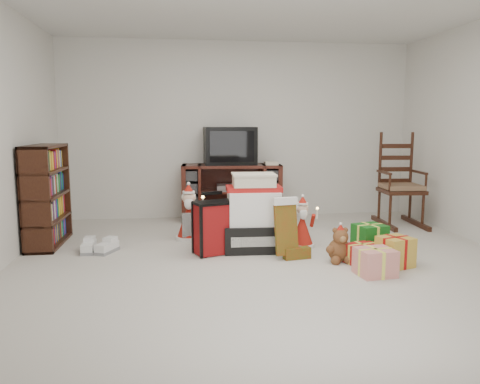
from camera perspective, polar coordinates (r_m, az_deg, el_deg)
name	(u,v)px	position (r m, az deg, el deg)	size (l,w,h in m)	color
room	(273,134)	(4.31, 4.01, 7.07)	(5.01, 5.01, 2.51)	beige
tv_stand	(232,192)	(6.56, -1.04, -0.03)	(1.40, 0.57, 0.78)	#4C1D15
bookshelf	(47,197)	(5.61, -22.48, -0.58)	(0.30, 0.91, 1.11)	#381D0F
rocking_chair	(399,192)	(6.60, 18.80, -0.02)	(0.57, 0.88, 1.28)	#381D0F
gift_pile	(254,217)	(4.99, 1.66, -3.12)	(0.66, 0.49, 0.80)	black
red_suitcase	(216,227)	(4.85, -2.93, -4.32)	(0.48, 0.35, 0.65)	maroon
stocking	(286,228)	(4.69, 5.63, -4.38)	(0.29, 0.13, 0.63)	#0C6F1B
teddy_bear	(340,247)	(4.71, 12.04, -6.55)	(0.23, 0.20, 0.34)	brown
santa_figurine	(302,227)	(5.19, 7.59, -4.28)	(0.28, 0.26, 0.57)	#A31B11
mrs_claus_figurine	(189,218)	(5.48, -6.23, -3.19)	(0.32, 0.31, 0.66)	#A31B11
sneaker_pair	(98,247)	(5.17, -16.94, -6.47)	(0.38, 0.33, 0.11)	silver
gift_cluster	(374,250)	(4.70, 16.04, -6.86)	(0.59, 0.90, 0.27)	#A91513
crt_television	(230,146)	(6.54, -1.25, 5.66)	(0.71, 0.52, 0.52)	black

